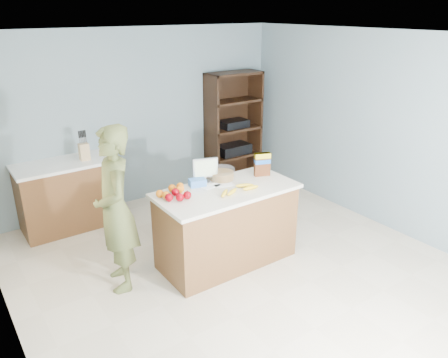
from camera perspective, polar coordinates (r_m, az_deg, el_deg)
floor at (r=4.95m, az=2.37°, el=-12.08°), size 4.50×5.00×0.02m
walls at (r=4.26m, az=2.72°, el=6.75°), size 4.52×5.02×2.51m
counter_peninsula at (r=4.94m, az=0.33°, el=-6.49°), size 1.56×0.76×0.90m
back_cabinet at (r=6.06m, az=-19.70°, el=-1.94°), size 1.24×0.62×0.90m
shelving_unit at (r=7.18m, az=1.01°, el=6.41°), size 0.90×0.40×1.80m
person at (r=4.48m, az=-13.98°, el=-3.92°), size 0.53×0.70×1.72m
knife_block at (r=5.88m, az=-17.80°, el=3.48°), size 0.12×0.10×0.31m
envelopes at (r=4.81m, az=-0.81°, el=-0.89°), size 0.37×0.20×0.00m
bananas at (r=4.67m, az=1.85°, el=-1.37°), size 0.51×0.19×0.04m
apples at (r=4.49m, az=-6.04°, el=-2.16°), size 0.27×0.23×0.08m
oranges at (r=4.62m, az=-6.69°, el=-1.49°), size 0.35×0.21×0.08m
blue_carton at (r=4.81m, az=-3.50°, el=-0.46°), size 0.20×0.16×0.08m
salad_bowl at (r=4.98m, az=-0.28°, el=0.59°), size 0.30×0.30×0.13m
tv at (r=4.87m, az=-2.46°, el=1.33°), size 0.28×0.13×0.28m
cereal_box at (r=5.07m, az=5.02°, el=2.15°), size 0.20×0.13×0.28m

